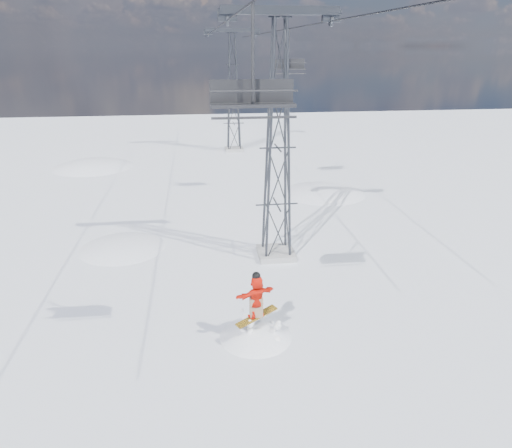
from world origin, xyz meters
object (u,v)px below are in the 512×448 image
Objects in this scene: lift_tower_near at (278,148)px; snowboarder_jump at (256,373)px; lift_chair_near at (253,96)px; lift_tower_far at (233,95)px.

lift_tower_near is 9.92m from snowboarder_jump.
lift_chair_near is at bearing -99.67° from snowboarder_jump.
lift_chair_near reaches higher than snowboarder_jump.
lift_chair_near is (-0.31, -1.82, 10.31)m from snowboarder_jump.
lift_tower_near is at bearing -90.00° from lift_tower_far.
snowboarder_jump is (-1.89, -6.65, -7.11)m from lift_tower_near.
snowboarder_jump is at bearing -93.42° from lift_tower_far.
lift_tower_far reaches higher than lift_chair_near.
lift_chair_near is at bearing -93.76° from lift_tower_far.
snowboarder_jump is (-1.89, -31.65, -7.11)m from lift_tower_far.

